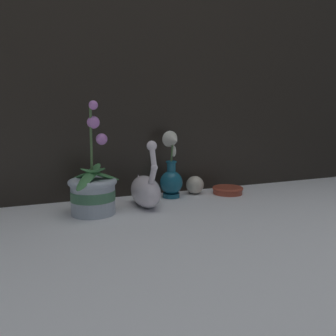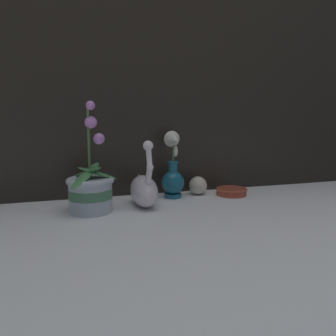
{
  "view_description": "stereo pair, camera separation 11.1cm",
  "coord_description": "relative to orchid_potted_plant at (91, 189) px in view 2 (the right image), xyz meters",
  "views": [
    {
      "loc": [
        -0.44,
        -0.96,
        0.31
      ],
      "look_at": [
        0.01,
        0.14,
        0.13
      ],
      "focal_mm": 35.0,
      "sensor_mm": 36.0,
      "label": 1
    },
    {
      "loc": [
        -0.34,
        -0.99,
        0.31
      ],
      "look_at": [
        0.01,
        0.14,
        0.13
      ],
      "focal_mm": 35.0,
      "sensor_mm": 36.0,
      "label": 2
    }
  ],
  "objects": [
    {
      "name": "blue_vase",
      "position": [
        0.32,
        0.11,
        0.02
      ],
      "size": [
        0.09,
        0.1,
        0.26
      ],
      "color": "#195B75",
      "rests_on": "ground_plane"
    },
    {
      "name": "amber_dish",
      "position": [
        0.56,
        0.08,
        -0.06
      ],
      "size": [
        0.13,
        0.13,
        0.03
      ],
      "color": "#A8422D",
      "rests_on": "ground_plane"
    },
    {
      "name": "orchid_potted_plant",
      "position": [
        0.0,
        0.0,
        0.0
      ],
      "size": [
        0.17,
        0.21,
        0.36
      ],
      "color": "#B2BCCC",
      "rests_on": "ground_plane"
    },
    {
      "name": "glass_sphere",
      "position": [
        0.44,
        0.13,
        -0.04
      ],
      "size": [
        0.07,
        0.07,
        0.07
      ],
      "color": "beige",
      "rests_on": "ground_plane"
    },
    {
      "name": "swan_figurine",
      "position": [
        0.18,
        0.02,
        -0.02
      ],
      "size": [
        0.09,
        0.21,
        0.24
      ],
      "color": "white",
      "rests_on": "ground_plane"
    },
    {
      "name": "window_backdrop",
      "position": [
        0.27,
        0.21,
        0.52
      ],
      "size": [
        2.8,
        0.03,
        1.2
      ],
      "color": "black",
      "rests_on": "ground_plane"
    },
    {
      "name": "ground_plane",
      "position": [
        0.27,
        -0.09,
        -0.08
      ],
      "size": [
        2.8,
        2.8,
        0.0
      ],
      "primitive_type": "plane",
      "color": "white"
    }
  ]
}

